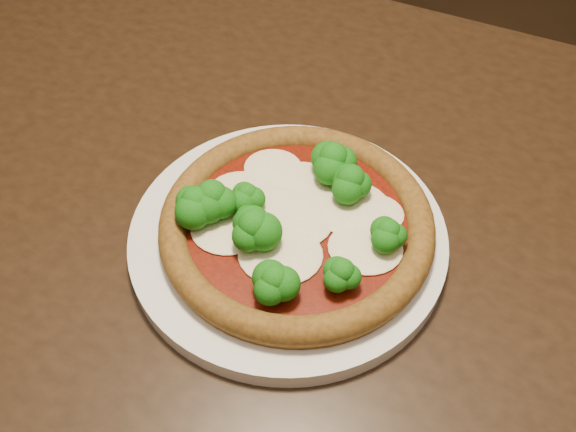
{
  "coord_description": "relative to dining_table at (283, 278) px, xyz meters",
  "views": [
    {
      "loc": [
        0.08,
        -0.4,
        1.24
      ],
      "look_at": [
        0.05,
        -0.02,
        0.79
      ],
      "focal_mm": 40.0,
      "sensor_mm": 36.0,
      "label": 1
    }
  ],
  "objects": [
    {
      "name": "pizza",
      "position": [
        0.01,
        -0.03,
        0.13
      ],
      "size": [
        0.26,
        0.26,
        0.06
      ],
      "rotation": [
        0.0,
        0.0,
        0.21
      ],
      "color": "brown",
      "rests_on": "plate"
    },
    {
      "name": "dining_table",
      "position": [
        0.0,
        0.0,
        0.0
      ],
      "size": [
        1.33,
        1.2,
        0.75
      ],
      "rotation": [
        0.0,
        0.0,
        -0.36
      ],
      "color": "black",
      "rests_on": "floor"
    },
    {
      "name": "plate",
      "position": [
        0.01,
        -0.03,
        0.11
      ],
      "size": [
        0.3,
        0.3,
        0.02
      ],
      "primitive_type": "cylinder",
      "color": "silver",
      "rests_on": "dining_table"
    }
  ]
}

